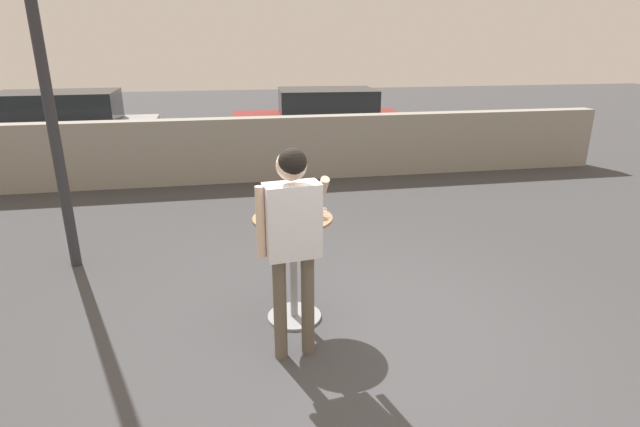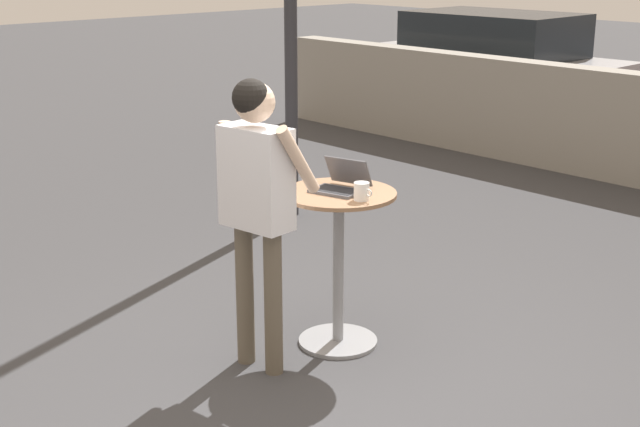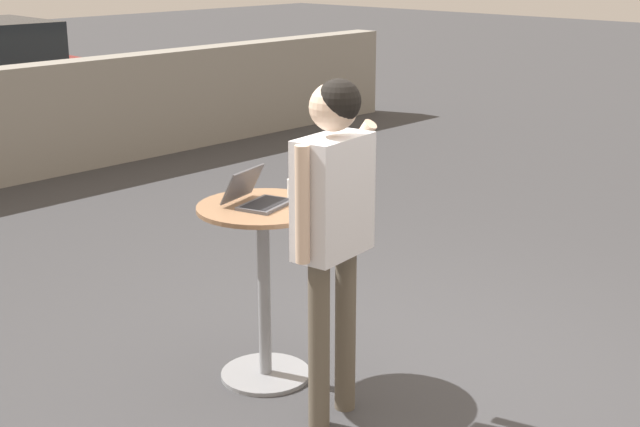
# 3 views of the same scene
# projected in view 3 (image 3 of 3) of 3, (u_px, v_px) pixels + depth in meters

# --- Properties ---
(ground_plane) EXTENTS (50.00, 50.00, 0.00)m
(ground_plane) POSITION_uv_depth(u_px,v_px,m) (391.00, 379.00, 5.11)
(ground_plane) COLOR #3D3D3F
(cafe_table) EXTENTS (0.73, 0.73, 1.03)m
(cafe_table) POSITION_uv_depth(u_px,v_px,m) (264.00, 271.00, 4.96)
(cafe_table) COLOR gray
(cafe_table) RESTS_ON ground_plane
(laptop) EXTENTS (0.37, 0.36, 0.20)m
(laptop) POSITION_uv_depth(u_px,v_px,m) (257.00, 197.00, 4.85)
(laptop) COLOR #515156
(laptop) RESTS_ON cafe_table
(coffee_mug) EXTENTS (0.13, 0.09, 0.11)m
(coffee_mug) POSITION_uv_depth(u_px,v_px,m) (296.00, 189.00, 4.98)
(coffee_mug) COLOR white
(coffee_mug) RESTS_ON cafe_table
(standing_person) EXTENTS (0.58, 0.43, 1.79)m
(standing_person) POSITION_uv_depth(u_px,v_px,m) (333.00, 207.00, 4.37)
(standing_person) COLOR brown
(standing_person) RESTS_ON ground_plane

